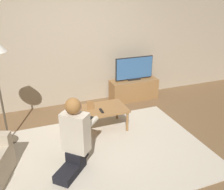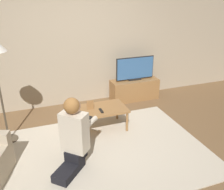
# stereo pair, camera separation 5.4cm
# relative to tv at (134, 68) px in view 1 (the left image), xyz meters

# --- Properties ---
(ground_plane) EXTENTS (10.00, 10.00, 0.00)m
(ground_plane) POSITION_rel_tv_xyz_m (-1.20, -1.64, -0.69)
(ground_plane) COLOR brown
(wall_back) EXTENTS (10.00, 0.06, 2.60)m
(wall_back) POSITION_rel_tv_xyz_m (-1.20, 0.29, 0.61)
(wall_back) COLOR tan
(wall_back) RESTS_ON ground_plane
(rug) EXTENTS (2.92, 2.18, 0.02)m
(rug) POSITION_rel_tv_xyz_m (-1.20, -1.64, -0.68)
(rug) COLOR beige
(rug) RESTS_ON ground_plane
(tv_stand) EXTENTS (1.02, 0.37, 0.44)m
(tv_stand) POSITION_rel_tv_xyz_m (0.00, -0.00, -0.47)
(tv_stand) COLOR olive
(tv_stand) RESTS_ON ground_plane
(tv) EXTENTS (0.84, 0.08, 0.50)m
(tv) POSITION_rel_tv_xyz_m (0.00, 0.00, 0.00)
(tv) COLOR black
(tv) RESTS_ON tv_stand
(coffee_table) EXTENTS (0.90, 0.54, 0.40)m
(coffee_table) POSITION_rel_tv_xyz_m (-1.10, -0.97, -0.33)
(coffee_table) COLOR olive
(coffee_table) RESTS_ON ground_plane
(person_kneeling) EXTENTS (0.75, 0.77, 1.00)m
(person_kneeling) POSITION_rel_tv_xyz_m (-1.69, -1.80, -0.18)
(person_kneeling) COLOR black
(person_kneeling) RESTS_ON rug
(picture_frame) EXTENTS (0.11, 0.01, 0.15)m
(picture_frame) POSITION_rel_tv_xyz_m (-1.24, -0.95, -0.22)
(picture_frame) COLOR olive
(picture_frame) RESTS_ON coffee_table
(remote) EXTENTS (0.04, 0.15, 0.02)m
(remote) POSITION_rel_tv_xyz_m (-1.10, -1.08, -0.28)
(remote) COLOR black
(remote) RESTS_ON coffee_table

